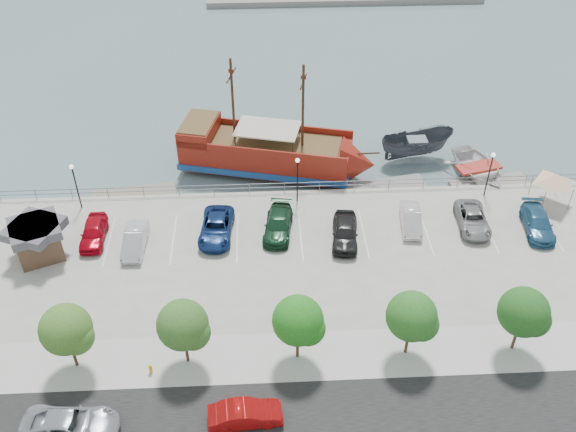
{
  "coord_description": "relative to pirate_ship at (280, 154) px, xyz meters",
  "views": [
    {
      "loc": [
        -2.94,
        -36.5,
        32.76
      ],
      "look_at": [
        -1.0,
        2.0,
        2.0
      ],
      "focal_mm": 40.0,
      "sensor_mm": 36.0,
      "label": 1
    }
  ],
  "objects": [
    {
      "name": "fire_hydrant",
      "position": [
        -9.05,
        -23.18,
        -0.51
      ],
      "size": [
        0.24,
        0.24,
        0.71
      ],
      "rotation": [
        0.0,
        0.0,
        0.33
      ],
      "color": "#F0A90A",
      "rests_on": "sidewalk"
    },
    {
      "name": "street_van",
      "position": [
        -13.05,
        -27.34,
        -0.12
      ],
      "size": [
        5.74,
        2.94,
        1.55
      ],
      "primitive_type": "imported",
      "rotation": [
        0.0,
        0.0,
        1.51
      ],
      "color": "#959AA2",
      "rests_on": "street"
    },
    {
      "name": "tree_f",
      "position": [
        14.35,
        -22.46,
        2.4
      ],
      "size": [
        3.3,
        3.2,
        5.0
      ],
      "color": "#473321",
      "rests_on": "sidewalk"
    },
    {
      "name": "parked_car_c",
      "position": [
        -5.4,
        -9.99,
        -0.16
      ],
      "size": [
        2.86,
        5.48,
        1.47
      ],
      "primitive_type": "imported",
      "rotation": [
        0.0,
        0.0,
        -0.08
      ],
      "color": "navy",
      "rests_on": "land_slab"
    },
    {
      "name": "lamp_post_mid",
      "position": [
        1.2,
        -5.88,
        2.04
      ],
      "size": [
        0.36,
        0.36,
        4.28
      ],
      "color": "black",
      "rests_on": "land_slab"
    },
    {
      "name": "seawall_railing",
      "position": [
        1.2,
        -4.58,
        -0.37
      ],
      "size": [
        50.0,
        0.06,
        1.0
      ],
      "color": "#5C5F63",
      "rests_on": "land_slab"
    },
    {
      "name": "parked_car_f",
      "position": [
        10.07,
        -9.65,
        -0.19
      ],
      "size": [
        1.92,
        4.39,
        1.41
      ],
      "primitive_type": "imported",
      "rotation": [
        0.0,
        0.0,
        -0.1
      ],
      "color": "silver",
      "rests_on": "land_slab"
    },
    {
      "name": "patrol_boat",
      "position": [
        12.83,
        1.43,
        -0.54
      ],
      "size": [
        7.39,
        3.87,
        2.72
      ],
      "primitive_type": "imported",
      "rotation": [
        0.0,
        0.0,
        1.75
      ],
      "color": "#3A3E45",
      "rests_on": "ground"
    },
    {
      "name": "speedboat",
      "position": [
        17.91,
        -1.78,
        -1.18
      ],
      "size": [
        6.51,
        7.92,
        1.43
      ],
      "primitive_type": "imported",
      "rotation": [
        0.0,
        0.0,
        0.26
      ],
      "color": "silver",
      "rests_on": "ground"
    },
    {
      "name": "tree_b",
      "position": [
        -13.65,
        -22.46,
        2.4
      ],
      "size": [
        3.3,
        3.2,
        5.0
      ],
      "color": "#473321",
      "rests_on": "sidewalk"
    },
    {
      "name": "dock_mid",
      "position": [
        9.16,
        -3.18,
        -1.68
      ],
      "size": [
        7.67,
        3.35,
        0.42
      ],
      "primitive_type": "cube",
      "rotation": [
        0.0,
        0.0,
        0.17
      ],
      "color": "gray",
      "rests_on": "ground"
    },
    {
      "name": "tree_e",
      "position": [
        7.35,
        -22.46,
        2.4
      ],
      "size": [
        3.3,
        3.2,
        5.0
      ],
      "color": "#473321",
      "rests_on": "sidewalk"
    },
    {
      "name": "tree_c",
      "position": [
        -6.65,
        -22.46,
        2.4
      ],
      "size": [
        3.3,
        3.2,
        5.0
      ],
      "color": "#473321",
      "rests_on": "sidewalk"
    },
    {
      "name": "ground",
      "position": [
        1.2,
        -12.38,
        -1.9
      ],
      "size": [
        160.0,
        160.0,
        0.0
      ],
      "primitive_type": "plane",
      "color": "slate"
    },
    {
      "name": "canopy_tent",
      "position": [
        22.3,
        -7.04,
        1.88
      ],
      "size": [
        4.13,
        4.13,
        3.19
      ],
      "rotation": [
        0.0,
        0.0,
        0.08
      ],
      "color": "slate",
      "rests_on": "land_slab"
    },
    {
      "name": "shed",
      "position": [
        -18.63,
        -11.61,
        0.65
      ],
      "size": [
        4.6,
        4.6,
        2.9
      ],
      "rotation": [
        0.0,
        0.0,
        0.39
      ],
      "color": "brown",
      "rests_on": "land_slab"
    },
    {
      "name": "parked_car_b",
      "position": [
        -11.59,
        -11.16,
        -0.17
      ],
      "size": [
        1.68,
        4.47,
        1.46
      ],
      "primitive_type": "imported",
      "rotation": [
        0.0,
        0.0,
        -0.03
      ],
      "color": "silver",
      "rests_on": "land_slab"
    },
    {
      "name": "parked_car_e",
      "position": [
        4.59,
        -11.13,
        -0.07
      ],
      "size": [
        2.54,
        5.07,
        1.66
      ],
      "primitive_type": "imported",
      "rotation": [
        0.0,
        0.0,
        -0.12
      ],
      "color": "black",
      "rests_on": "land_slab"
    },
    {
      "name": "parked_car_h",
      "position": [
        19.99,
        -10.67,
        -0.17
      ],
      "size": [
        2.57,
        5.18,
        1.45
      ],
      "primitive_type": "imported",
      "rotation": [
        0.0,
        0.0,
        -0.11
      ],
      "color": "#26557A",
      "rests_on": "land_slab"
    },
    {
      "name": "parked_car_d",
      "position": [
        -0.54,
        -9.84,
        -0.16
      ],
      "size": [
        2.81,
        5.35,
        1.48
      ],
      "primitive_type": "imported",
      "rotation": [
        0.0,
        0.0,
        -0.15
      ],
      "color": "#12351E",
      "rests_on": "land_slab"
    },
    {
      "name": "lamp_post_left",
      "position": [
        -16.8,
        -5.88,
        2.04
      ],
      "size": [
        0.36,
        0.36,
        4.28
      ],
      "color": "black",
      "rests_on": "land_slab"
    },
    {
      "name": "dock_east",
      "position": [
        18.66,
        -3.18,
        -1.69
      ],
      "size": [
        7.32,
        3.17,
        0.4
      ],
      "primitive_type": "cube",
      "rotation": [
        0.0,
        0.0,
        0.17
      ],
      "color": "gray",
      "rests_on": "ground"
    },
    {
      "name": "street_sedan",
      "position": [
        -3.11,
        -27.0,
        -0.18
      ],
      "size": [
        4.44,
        1.88,
        1.42
      ],
      "primitive_type": "imported",
      "rotation": [
        0.0,
        0.0,
        1.66
      ],
      "color": "#AA0D0D",
      "rests_on": "street"
    },
    {
      "name": "parked_car_a",
      "position": [
        -14.92,
        -10.06,
        -0.14
      ],
      "size": [
        1.83,
        4.44,
        1.51
      ],
      "primitive_type": "imported",
      "rotation": [
        0.0,
        0.0,
        0.01
      ],
      "color": "#B00516",
      "rests_on": "land_slab"
    },
    {
      "name": "sidewalk",
      "position": [
        1.2,
        -22.38,
        -0.88
      ],
      "size": [
        100.0,
        4.0,
        0.05
      ],
      "primitive_type": "cube",
      "color": "#B3B2B0",
      "rests_on": "land_slab"
    },
    {
      "name": "tree_d",
      "position": [
        0.35,
        -22.46,
        2.4
      ],
      "size": [
        3.3,
        3.2,
        5.0
      ],
      "color": "#473321",
      "rests_on": "sidewalk"
    },
    {
      "name": "far_shore",
      "position": [
        11.2,
        42.62,
        -1.5
      ],
      "size": [
        40.0,
        3.0,
        0.8
      ],
      "primitive_type": "cube",
      "color": "gray",
      "rests_on": "ground"
    },
    {
      "name": "parked_car_g",
      "position": [
        14.98,
        -9.93,
        -0.21
      ],
      "size": [
        2.6,
        5.06,
        1.37
      ],
      "primitive_type": "imported",
      "rotation": [
        0.0,
        0.0,
        -0.07
      ],
      "color": "gray",
      "rests_on": "land_slab"
    },
    {
      "name": "pirate_ship",
      "position": [
        0.0,
        0.0,
        0.0
      ],
      "size": [
        18.28,
        8.88,
        11.32
      ],
      "rotation": [
        0.0,
        0.0,
        -0.24
      ],
      "color": "maroon",
      "rests_on": "ground"
    },
    {
      "name": "dock_west",
      "position": [
        -12.95,
        -3.18,
        -1.69
      ],
      "size": [
        7.53,
        3.06,
        0.42
      ],
      "primitive_type": "cube",
      "rotation": [
        0.0,
        0.0,
        0.14
      ],
      "color": "gray",
      "rests_on": "ground"
    },
    {
      "name": "lamp_post_right",
      "position": [
        17.2,
        -5.88,
        2.04
      ],
      "size": [
        0.36,
        0.36,
        4.28
      ],
      "color": "black",
      "rests_on": "land_slab"
    }
  ]
}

